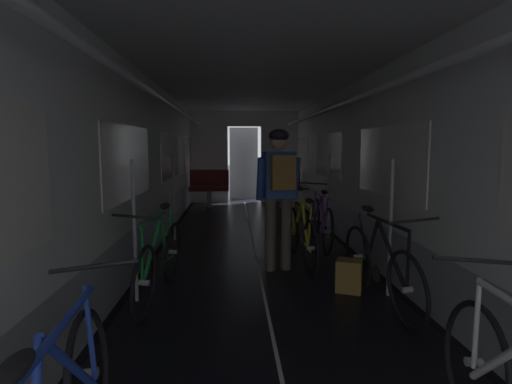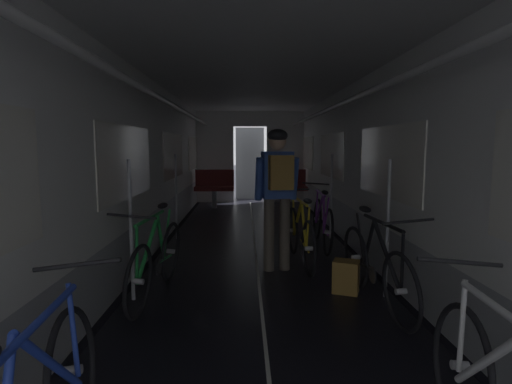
% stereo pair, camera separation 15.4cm
% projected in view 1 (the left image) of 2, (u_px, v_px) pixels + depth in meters
% --- Properties ---
extents(train_car_shell, '(3.14, 12.34, 2.57)m').
position_uv_depth(train_car_shell, '(256.00, 133.00, 5.30)').
color(train_car_shell, black).
rests_on(train_car_shell, ground).
extents(bench_seat_far_left, '(0.98, 0.51, 0.95)m').
position_uv_depth(bench_seat_far_left, '(209.00, 185.00, 9.82)').
color(bench_seat_far_left, gray).
rests_on(bench_seat_far_left, ground).
extents(bench_seat_far_right, '(0.98, 0.51, 0.95)m').
position_uv_depth(bench_seat_far_right, '(282.00, 185.00, 9.92)').
color(bench_seat_far_right, gray).
rests_on(bench_seat_far_right, ground).
extents(bicycle_green, '(0.44, 1.69, 0.95)m').
position_uv_depth(bicycle_green, '(160.00, 260.00, 4.00)').
color(bicycle_green, black).
rests_on(bicycle_green, ground).
extents(bicycle_purple, '(0.44, 1.69, 0.94)m').
position_uv_depth(bicycle_purple, '(321.00, 222.00, 6.05)').
color(bicycle_purple, black).
rests_on(bicycle_purple, ground).
extents(bicycle_black, '(0.44, 1.69, 0.95)m').
position_uv_depth(bicycle_black, '(379.00, 266.00, 3.82)').
color(bicycle_black, black).
rests_on(bicycle_black, ground).
extents(person_cyclist_aisle, '(0.55, 0.43, 1.73)m').
position_uv_depth(person_cyclist_aisle, '(279.00, 184.00, 4.79)').
color(person_cyclist_aisle, brown).
rests_on(person_cyclist_aisle, ground).
extents(bicycle_yellow_in_aisle, '(0.44, 1.69, 0.93)m').
position_uv_depth(bicycle_yellow_in_aisle, '(301.00, 235.00, 5.15)').
color(bicycle_yellow_in_aisle, black).
rests_on(bicycle_yellow_in_aisle, ground).
extents(backpack_on_floor, '(0.32, 0.28, 0.34)m').
position_uv_depth(backpack_on_floor, '(349.00, 276.00, 4.18)').
color(backpack_on_floor, olive).
rests_on(backpack_on_floor, ground).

